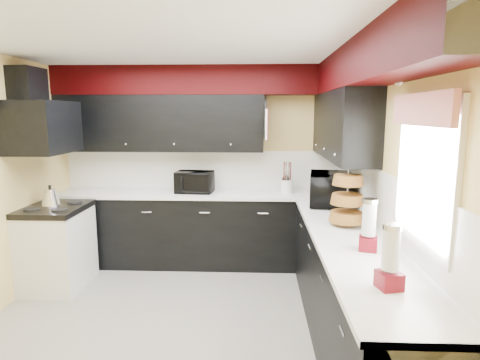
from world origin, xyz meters
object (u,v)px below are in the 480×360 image
Objects in this scene: toaster_oven at (194,182)px; utensil_crock at (287,187)px; microwave at (330,189)px; kettle at (51,197)px; knife_block at (287,184)px.

toaster_oven is 2.78× the size of utensil_crock.
microwave reaches higher than kettle.
kettle is (-1.50, -0.68, -0.06)m from toaster_oven.
microwave is 0.74m from utensil_crock.
knife_block is (1.16, 0.08, -0.03)m from toaster_oven.
utensil_crock is 0.08m from knife_block.
microwave is 0.80m from knife_block.
toaster_oven is 0.74× the size of microwave.
knife_block is at bearing 39.84° from microwave.
microwave is at bearing 1.52° from kettle.
utensil_crock is (1.16, 0.00, -0.05)m from toaster_oven.
kettle is (-3.08, -0.08, -0.10)m from microwave.
knife_block is (-0.42, 0.68, -0.07)m from microwave.
utensil_crock reaches higher than kettle.
microwave is 3.77× the size of utensil_crock.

